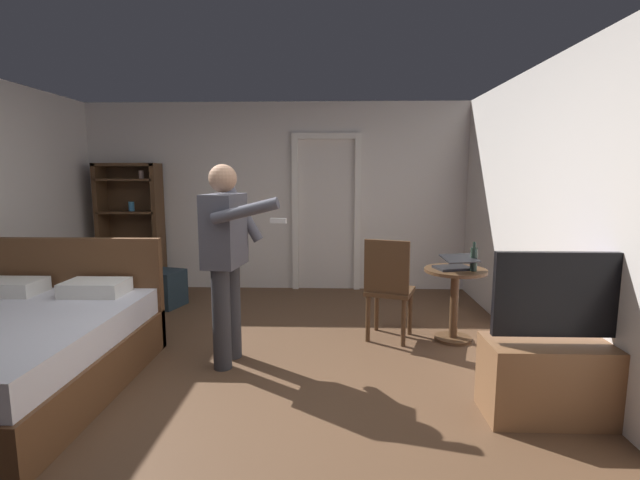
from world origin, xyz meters
TOP-DOWN VIEW (x-y plane):
  - ground_plane at (0.00, 0.00)m, footprint 6.49×6.49m
  - wall_back at (0.00, 3.01)m, footprint 5.40×0.12m
  - wall_right at (2.64, 0.00)m, footprint 0.12×6.14m
  - doorway_frame at (0.68, 2.93)m, footprint 0.93×0.08m
  - bed at (-1.61, -0.16)m, footprint 1.68×1.99m
  - bookshelf at (-1.96, 2.78)m, footprint 0.83×0.32m
  - tv_flatscreen at (2.28, -0.40)m, footprint 0.97×0.40m
  - side_table at (1.95, 0.99)m, footprint 0.58×0.58m
  - laptop at (1.93, 0.95)m, footprint 0.40×0.40m
  - bottle_on_table at (2.09, 0.91)m, footprint 0.06×0.06m
  - wooden_chair at (1.31, 0.96)m, footprint 0.53×0.53m
  - person_blue_shirt at (-0.09, 0.40)m, footprint 0.71×0.65m
  - suitcase_dark at (-1.33, 2.04)m, footprint 0.65×0.54m

SIDE VIEW (x-z plane):
  - ground_plane at x=0.00m, z-range 0.00..0.00m
  - suitcase_dark at x=-1.33m, z-range 0.00..0.44m
  - bed at x=-1.61m, z-range -0.21..0.81m
  - tv_flatscreen at x=2.28m, z-range -0.22..0.89m
  - side_table at x=1.95m, z-range 0.12..0.82m
  - wooden_chair at x=1.31m, z-range 0.05..1.04m
  - laptop at x=1.93m, z-range 0.68..0.83m
  - bottle_on_table at x=2.09m, z-range 0.68..0.95m
  - bookshelf at x=-1.96m, z-range 0.07..1.80m
  - person_blue_shirt at x=-0.09m, z-range 0.13..1.80m
  - doorway_frame at x=0.68m, z-range 0.16..2.29m
  - wall_back at x=0.00m, z-range 0.00..2.54m
  - wall_right at x=2.64m, z-range 0.00..2.54m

